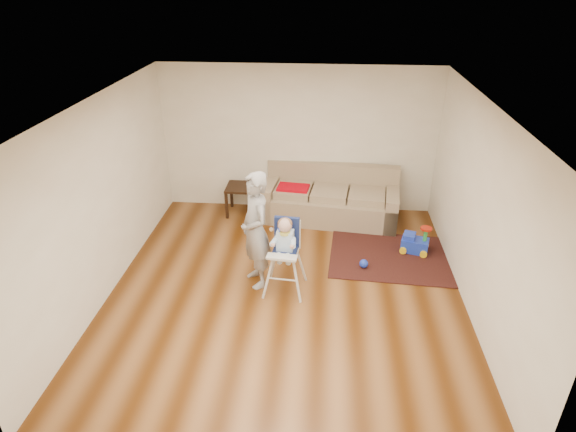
# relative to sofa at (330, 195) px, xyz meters

# --- Properties ---
(ground) EXTENTS (5.50, 5.50, 0.00)m
(ground) POSITION_rel_sofa_xyz_m (-0.61, -2.30, -0.47)
(ground) COLOR #4D2609
(ground) RESTS_ON ground
(room_envelope) EXTENTS (5.04, 5.52, 2.72)m
(room_envelope) POSITION_rel_sofa_xyz_m (-0.61, -1.77, 1.40)
(room_envelope) COLOR silver
(room_envelope) RESTS_ON ground
(sofa) EXTENTS (2.54, 1.27, 0.94)m
(sofa) POSITION_rel_sofa_xyz_m (0.00, 0.00, 0.00)
(sofa) COLOR gray
(sofa) RESTS_ON ground
(side_table) EXTENTS (0.55, 0.55, 0.55)m
(side_table) POSITION_rel_sofa_xyz_m (-1.64, 0.10, -0.20)
(side_table) COLOR black
(side_table) RESTS_ON ground
(area_rug) EXTENTS (2.07, 1.61, 0.02)m
(area_rug) POSITION_rel_sofa_xyz_m (1.03, -1.28, -0.46)
(area_rug) COLOR black
(area_rug) RESTS_ON ground
(ride_on_toy) EXTENTS (0.49, 0.41, 0.47)m
(ride_on_toy) POSITION_rel_sofa_xyz_m (1.40, -1.08, -0.22)
(ride_on_toy) COLOR blue
(ride_on_toy) RESTS_ON area_rug
(toy_ball) EXTENTS (0.14, 0.14, 0.14)m
(toy_ball) POSITION_rel_sofa_xyz_m (0.55, -1.64, -0.39)
(toy_ball) COLOR blue
(toy_ball) RESTS_ON area_rug
(high_chair) EXTENTS (0.59, 0.59, 1.16)m
(high_chair) POSITION_rel_sofa_xyz_m (-0.62, -2.28, 0.09)
(high_chair) COLOR silver
(high_chair) RESTS_ON ground
(adult) EXTENTS (0.66, 0.75, 1.74)m
(adult) POSITION_rel_sofa_xyz_m (-1.05, -2.13, 0.40)
(adult) COLOR gray
(adult) RESTS_ON ground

